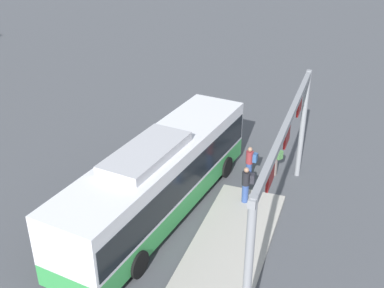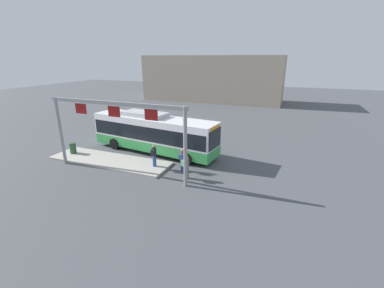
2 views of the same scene
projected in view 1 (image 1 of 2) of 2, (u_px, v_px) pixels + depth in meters
ground_plane at (161, 213)px, 19.69m from camera, size 120.00×120.00×0.00m
platform_curb at (222, 264)px, 16.79m from camera, size 10.00×2.80×0.16m
bus_main at (159, 176)px, 18.85m from camera, size 11.73×3.98×3.46m
person_boarding at (276, 159)px, 21.99m from camera, size 0.54×0.61×1.67m
person_waiting_near at (250, 162)px, 21.68m from camera, size 0.35×0.53×1.67m
person_waiting_mid at (246, 184)px, 19.73m from camera, size 0.38×0.56×1.67m
platform_sign_gantry at (285, 152)px, 16.38m from camera, size 10.63×0.24×5.20m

